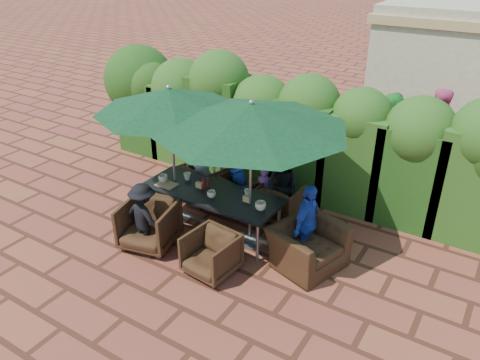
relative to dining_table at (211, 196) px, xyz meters
The scene contains 30 objects.
ground 0.72m from the dining_table, 34.12° to the right, with size 80.00×80.00×0.00m, color brown.
dining_table is the anchor object (origin of this frame).
umbrella_left 1.71m from the dining_table, behind, with size 2.43×2.43×2.46m.
umbrella_right 1.71m from the dining_table, ahead, with size 2.95×2.95×2.46m.
chair_far_left 1.19m from the dining_table, 133.07° to the left, with size 0.74×0.69×0.76m, color black.
chair_far_mid 0.91m from the dining_table, 89.97° to the left, with size 0.72×0.67×0.74m, color black.
chair_far_right 1.31m from the dining_table, 50.58° to the left, with size 0.71×0.67×0.73m, color black.
chair_near_left 1.12m from the dining_table, 124.55° to the right, with size 0.82×0.77×0.84m, color black.
chair_near_right 1.19m from the dining_table, 55.66° to the right, with size 0.70×0.66×0.72m, color black.
chair_end_right 1.81m from the dining_table, ahead, with size 1.04×0.68×0.91m, color black.
adult_far_left 1.23m from the dining_table, 134.09° to the left, with size 0.70×0.41×1.41m, color silver.
adult_far_mid 0.98m from the dining_table, 94.41° to the left, with size 0.48×0.39×1.33m, color #1F41AC.
adult_far_right 1.24m from the dining_table, 45.48° to the left, with size 0.63×0.38×1.31m, color black.
adult_near_left 1.17m from the dining_table, 122.04° to the right, with size 0.74×0.34×1.15m, color black.
adult_end_right 1.71m from the dining_table, ahead, with size 0.76×0.38×1.30m, color #1F41AC.
child_left 1.15m from the dining_table, 110.82° to the left, with size 0.32×0.26×0.90m, color #E8528E.
child_right 1.10m from the dining_table, 63.64° to the left, with size 0.33×0.27×0.91m, color #984CA5.
pedestrian_a 4.41m from the dining_table, 66.02° to the left, with size 1.60×0.57×1.71m, color green.
pedestrian_b 4.98m from the dining_table, 58.03° to the left, with size 0.90×0.55×1.88m, color #E8528E.
cup_a 0.94m from the dining_table, behind, with size 0.16×0.16×0.13m, color beige.
cup_b 0.65m from the dining_table, 166.46° to the left, with size 0.13×0.13×0.12m, color beige.
cup_c 0.22m from the dining_table, 54.26° to the right, with size 0.14×0.14×0.11m, color beige.
cup_d 0.64m from the dining_table, 19.09° to the left, with size 0.12×0.12×0.12m, color beige.
cup_e 0.99m from the dining_table, ahead, with size 0.17×0.17×0.14m, color beige.
ketchup_bottle 0.24m from the dining_table, behind, with size 0.04×0.04×0.17m, color #B20C0A.
sauce_bottle 0.24m from the dining_table, 142.30° to the left, with size 0.04×0.04×0.17m, color #4C230C.
serving_tray 0.82m from the dining_table, 165.44° to the right, with size 0.35×0.25×0.02m, color #9F714D.
number_block_left 0.29m from the dining_table, behind, with size 0.12×0.06×0.10m, color tan.
number_block_right 0.68m from the dining_table, ahead, with size 0.12×0.06×0.10m, color tan.
hedge_wall 2.27m from the dining_table, 89.65° to the left, with size 9.10×1.60×2.56m.
Camera 1 is at (3.80, -5.38, 4.50)m, focal length 35.00 mm.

